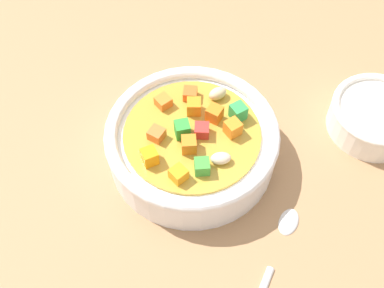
% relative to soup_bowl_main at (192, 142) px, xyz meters
% --- Properties ---
extents(ground_plane, '(1.40, 1.40, 0.02)m').
position_rel_soup_bowl_main_xyz_m(ground_plane, '(0.00, -0.00, -0.04)').
color(ground_plane, '#9E754F').
extents(soup_bowl_main, '(0.20, 0.20, 0.07)m').
position_rel_soup_bowl_main_xyz_m(soup_bowl_main, '(0.00, 0.00, 0.00)').
color(soup_bowl_main, white).
rests_on(soup_bowl_main, ground_plane).
extents(spoon, '(0.17, 0.10, 0.01)m').
position_rel_soup_bowl_main_xyz_m(spoon, '(0.03, 0.16, -0.03)').
color(spoon, silver).
rests_on(spoon, ground_plane).
extents(side_bowl_small, '(0.11, 0.11, 0.04)m').
position_rel_soup_bowl_main_xyz_m(side_bowl_small, '(-0.20, 0.11, -0.01)').
color(side_bowl_small, white).
rests_on(side_bowl_small, ground_plane).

